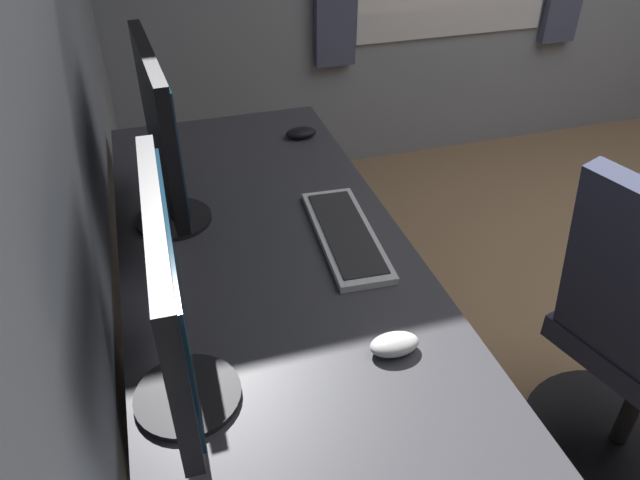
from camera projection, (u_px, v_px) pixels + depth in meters
name	position (u px, v px, depth m)	size (l,w,h in m)	color
desk	(298.00, 349.00, 1.31)	(2.24, 0.71, 0.73)	#38383D
drawer_pedestal	(295.00, 458.00, 1.46)	(0.40, 0.51, 0.69)	#38383D
monitor_primary	(160.00, 130.00, 1.46)	(0.49, 0.20, 0.46)	black
monitor_secondary	(171.00, 299.00, 0.99)	(0.49, 0.20, 0.42)	black
keyboard_main	(346.00, 234.00, 1.54)	(0.43, 0.17, 0.02)	silver
mouse_main	(394.00, 344.00, 1.22)	(0.06, 0.10, 0.03)	silver
mouse_spare	(301.00, 133.00, 2.01)	(0.06, 0.10, 0.03)	black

